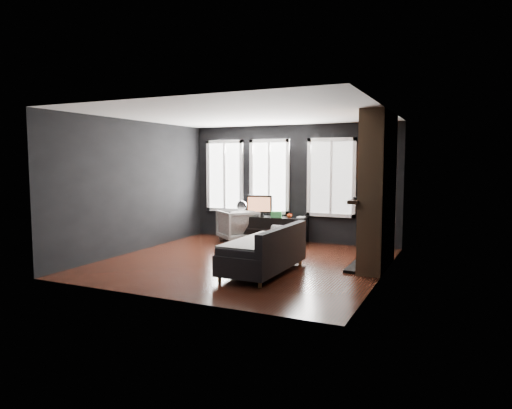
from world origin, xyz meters
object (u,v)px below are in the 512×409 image
at_px(media_console, 269,229).
at_px(book, 298,212).
at_px(sofa, 263,249).
at_px(mug, 289,215).
at_px(monitor, 259,204).
at_px(mantel_vase, 369,190).
at_px(armchair, 238,224).

bearing_deg(media_console, book, 5.92).
bearing_deg(sofa, mug, 102.51).
height_order(monitor, mantel_vase, mantel_vase).
height_order(media_console, book, book).
distance_m(media_console, monitor, 0.62).
bearing_deg(book, mantel_vase, -33.03).
distance_m(media_console, mantel_vase, 2.86).
distance_m(armchair, mug, 1.28).
xyz_separation_m(sofa, mantel_vase, (1.41, 1.65, 0.92)).
height_order(sofa, media_console, sofa).
distance_m(monitor, mantel_vase, 2.91).
distance_m(mug, mantel_vase, 2.28).
bearing_deg(mantel_vase, media_console, 156.79).
bearing_deg(media_console, sofa, -72.95).
xyz_separation_m(sofa, book, (-0.39, 2.81, 0.31)).
bearing_deg(armchair, book, 139.32).
height_order(media_console, mug, mug).
bearing_deg(mug, mantel_vase, -27.43).
xyz_separation_m(sofa, mug, (-0.53, 2.65, 0.25)).
bearing_deg(book, sofa, -82.17).
relative_size(mug, book, 0.49).
bearing_deg(armchair, media_console, 140.01).
bearing_deg(mug, sofa, -78.73).
distance_m(sofa, media_console, 2.89).
xyz_separation_m(mug, mantel_vase, (1.93, -1.00, 0.67)).
bearing_deg(mug, monitor, 178.76).
relative_size(media_console, mug, 15.87).
height_order(book, mantel_vase, mantel_vase).
xyz_separation_m(media_console, mantel_vase, (2.45, -1.05, 1.03)).
xyz_separation_m(media_console, mug, (0.51, -0.05, 0.36)).
distance_m(sofa, mantel_vase, 2.35).
distance_m(monitor, book, 0.92).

